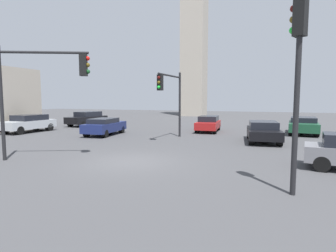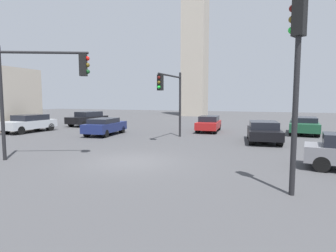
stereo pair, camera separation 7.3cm
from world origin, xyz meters
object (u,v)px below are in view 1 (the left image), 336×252
car_2 (105,126)px  car_4 (28,123)px  traffic_light_0 (298,62)px  car_8 (208,123)px  traffic_light_2 (170,91)px  car_5 (87,118)px  car_1 (303,125)px  car_6 (263,131)px  traffic_light_1 (42,79)px

car_2 → car_4: car_4 is taller
traffic_light_0 → car_8: bearing=-42.8°
traffic_light_0 → traffic_light_2: size_ratio=1.16×
car_8 → car_5: bearing=-97.7°
car_1 → car_2: car_1 is taller
car_1 → car_4: (-22.05, -7.08, 0.06)m
car_1 → traffic_light_0: bearing=-2.6°
car_4 → car_8: 15.60m
car_6 → car_8: 6.49m
car_2 → traffic_light_1: bearing=-169.4°
traffic_light_0 → car_4: size_ratio=1.22×
car_1 → car_8: car_8 is taller
traffic_light_1 → car_5: size_ratio=1.10×
car_1 → car_8: size_ratio=1.16×
traffic_light_0 → car_6: bearing=-57.9°
car_6 → car_8: bearing=-140.2°
traffic_light_2 → car_5: traffic_light_2 is taller
car_4 → car_5: 6.77m
traffic_light_2 → car_2: size_ratio=1.10×
car_4 → car_5: bearing=173.1°
car_2 → car_8: car_8 is taller
car_5 → car_2: bearing=51.5°
traffic_light_1 → car_6: traffic_light_1 is taller
car_6 → car_1: bearing=145.9°
car_5 → car_6: size_ratio=1.05×
car_5 → car_8: (13.38, -0.75, -0.07)m
car_4 → traffic_light_2: bearing=92.8°
car_5 → car_8: 13.40m
traffic_light_0 → car_4: 22.39m
traffic_light_1 → car_8: 14.94m
car_4 → car_8: (14.43, 5.94, -0.08)m
car_8 → car_1: bearing=94.0°
car_1 → car_5: car_5 is taller
car_5 → car_1: bearing=96.6°
traffic_light_1 → car_1: (12.33, 15.00, -3.01)m
traffic_light_0 → car_5: 25.01m
traffic_light_1 → car_6: size_ratio=1.15×
traffic_light_2 → car_4: size_ratio=1.05×
car_1 → car_5: bearing=-85.2°
car_6 → car_8: (-4.70, 4.47, -0.01)m
traffic_light_1 → traffic_light_2: bearing=43.3°
traffic_light_2 → car_5: 13.85m
traffic_light_2 → car_2: traffic_light_2 is taller
traffic_light_0 → car_2: 16.56m
traffic_light_1 → car_2: size_ratio=1.19×
traffic_light_1 → car_4: 12.88m
traffic_light_1 → car_1: size_ratio=1.07×
traffic_light_1 → car_4: size_ratio=1.15×
car_1 → traffic_light_1: bearing=-35.7°
car_4 → car_2: bearing=97.5°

